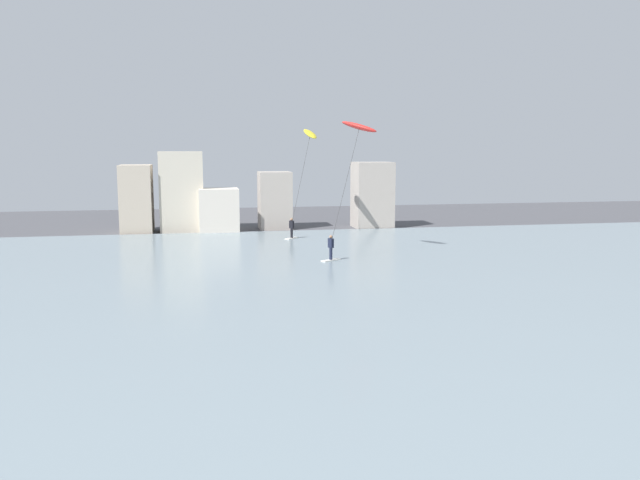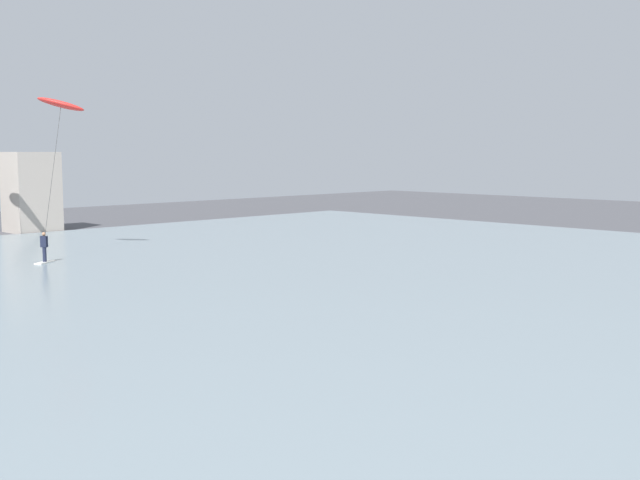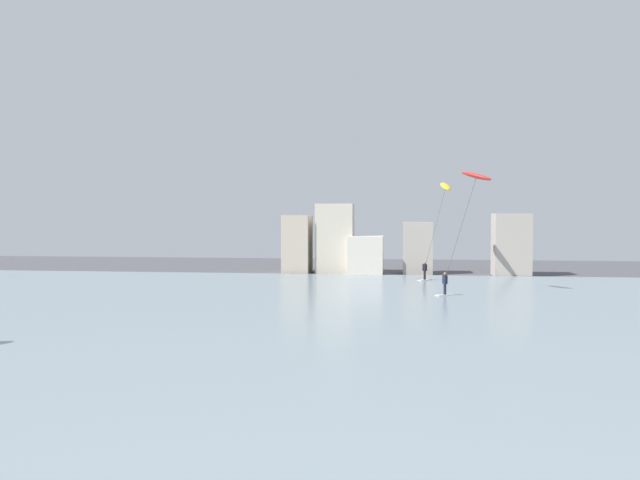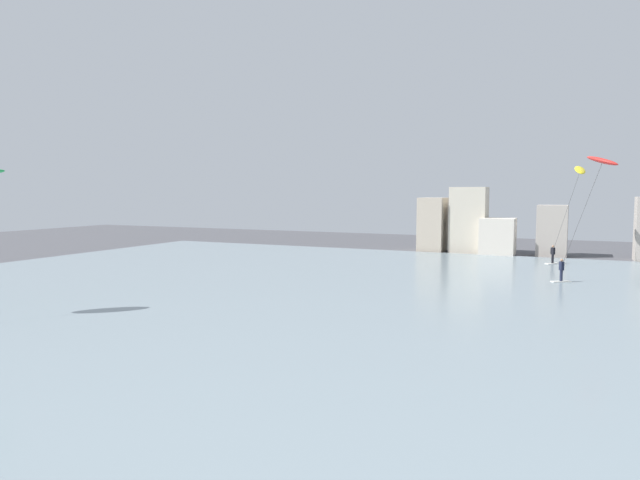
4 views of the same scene
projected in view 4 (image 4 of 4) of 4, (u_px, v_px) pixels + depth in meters
water_bay at (480, 305)px, 31.79m from camera, size 84.00×52.00×0.10m
far_shore_buildings at (518, 227)px, 57.10m from camera, size 24.00×4.40×6.98m
kitesurfer_yellow at (577, 180)px, 49.97m from camera, size 3.13×4.46×8.97m
kitesurfer_red at (597, 175)px, 39.74m from camera, size 4.34×3.96×9.15m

